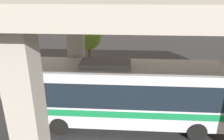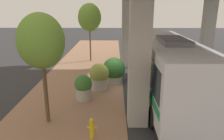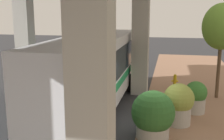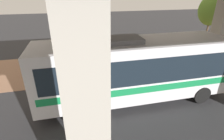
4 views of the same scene
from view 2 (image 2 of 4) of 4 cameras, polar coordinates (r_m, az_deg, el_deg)
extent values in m
plane|color=#2D2D30|center=(15.16, 2.81, -4.04)|extent=(80.00, 80.00, 0.00)
cube|color=#936B51|center=(15.35, -8.48, -3.91)|extent=(6.00, 40.00, 0.02)
cube|color=#ADA89E|center=(9.50, 7.13, 3.48)|extent=(0.90, 0.90, 6.40)
cube|color=#ADA89E|center=(19.32, 3.94, 10.20)|extent=(0.90, 0.90, 6.40)
cube|color=#ADA89E|center=(20.91, 23.74, 9.34)|extent=(0.90, 0.90, 6.40)
cube|color=silver|center=(13.00, 13.99, 1.05)|extent=(2.64, 10.46, 3.03)
cube|color=#19232D|center=(12.91, 14.10, 2.60)|extent=(2.68, 9.62, 1.33)
cube|color=#198C4C|center=(13.17, 13.81, -1.49)|extent=(2.68, 9.93, 0.36)
cube|color=slate|center=(11.67, 15.68, 7.41)|extent=(1.32, 2.61, 0.24)
cylinder|color=black|center=(16.66, 6.72, -0.40)|extent=(0.28, 1.00, 1.00)
cylinder|color=black|center=(17.10, 15.00, -0.42)|extent=(0.28, 1.00, 1.00)
cylinder|color=black|center=(10.18, 10.75, -12.07)|extent=(0.28, 1.00, 1.00)
cylinder|color=black|center=(10.89, 23.97, -11.33)|extent=(0.28, 1.00, 1.00)
cylinder|color=gold|center=(9.38, -5.29, -15.31)|extent=(0.19, 0.19, 0.77)
sphere|color=gold|center=(9.16, -5.37, -12.96)|extent=(0.18, 0.18, 0.18)
cylinder|color=gold|center=(9.34, -6.21, -14.68)|extent=(0.12, 0.09, 0.09)
cylinder|color=gold|center=(9.31, -4.41, -14.73)|extent=(0.12, 0.09, 0.09)
cylinder|color=#ADA89E|center=(15.72, 0.52, -2.19)|extent=(1.23, 1.23, 0.56)
sphere|color=#2D6028|center=(15.50, 0.52, 0.33)|extent=(1.61, 1.61, 1.61)
sphere|color=orange|center=(15.46, 1.09, -0.76)|extent=(0.43, 0.43, 0.43)
cylinder|color=#ADA89E|center=(14.34, -3.32, -3.63)|extent=(1.04, 1.04, 0.77)
sphere|color=olive|center=(14.11, -3.37, -0.82)|extent=(1.27, 1.27, 1.27)
sphere|color=orange|center=(14.06, -2.86, -1.74)|extent=(0.36, 0.36, 0.36)
cylinder|color=#ADA89E|center=(12.97, -7.41, -6.17)|extent=(0.91, 0.91, 0.70)
sphere|color=#38722D|center=(12.74, -7.52, -3.55)|extent=(1.03, 1.03, 1.03)
sphere|color=#993F8C|center=(12.69, -7.04, -4.35)|extent=(0.32, 0.32, 0.32)
cylinder|color=brown|center=(10.44, -16.96, -4.97)|extent=(0.18, 0.18, 3.25)
ellipsoid|color=olive|center=(9.87, -18.05, 7.18)|extent=(2.02, 2.02, 2.42)
cylinder|color=brown|center=(21.59, -5.68, 7.02)|extent=(0.15, 0.15, 3.56)
ellipsoid|color=olive|center=(21.32, -5.87, 13.49)|extent=(2.20, 2.20, 2.64)
camera|label=1|loc=(18.44, 51.69, 16.77)|focal=35.00mm
camera|label=3|loc=(24.78, -0.57, 15.03)|focal=45.00mm
camera|label=4|loc=(14.38, 53.45, 12.44)|focal=28.00mm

